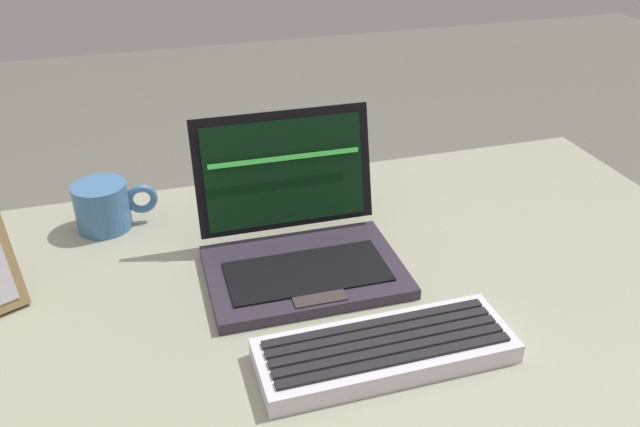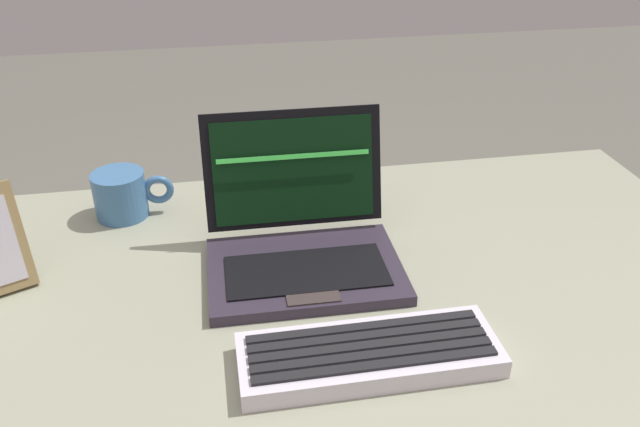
# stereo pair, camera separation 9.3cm
# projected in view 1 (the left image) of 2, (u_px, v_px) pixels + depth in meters

# --- Properties ---
(desk) EXTENTS (1.58, 0.76, 0.73)m
(desk) POSITION_uv_depth(u_px,v_px,m) (247.00, 349.00, 0.98)
(desk) COLOR #979A81
(desk) RESTS_ON ground
(laptop_front) EXTENTS (0.29, 0.25, 0.21)m
(laptop_front) POSITION_uv_depth(u_px,v_px,m) (299.00, 240.00, 1.00)
(laptop_front) COLOR #2F2836
(laptop_front) RESTS_ON desk
(external_keyboard) EXTENTS (0.33, 0.11, 0.03)m
(external_keyboard) POSITION_uv_depth(u_px,v_px,m) (385.00, 350.00, 0.83)
(external_keyboard) COLOR silver
(external_keyboard) RESTS_ON desk
(coffee_mug) EXTENTS (0.14, 0.09, 0.08)m
(coffee_mug) POSITION_uv_depth(u_px,v_px,m) (104.00, 206.00, 1.10)
(coffee_mug) COLOR teal
(coffee_mug) RESTS_ON desk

